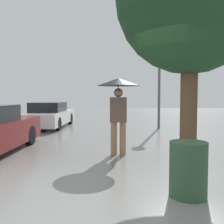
% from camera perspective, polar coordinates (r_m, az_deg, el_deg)
% --- Properties ---
extents(ground_plane, '(60.00, 60.00, 0.00)m').
position_cam_1_polar(ground_plane, '(3.35, -4.15, -22.34)').
color(ground_plane, slate).
extents(pedestrian, '(1.06, 1.06, 1.92)m').
position_cam_1_polar(pedestrian, '(6.22, 1.46, 3.93)').
color(pedestrian, '#9E7051').
rests_on(pedestrian, ground_plane).
extents(parked_car_farthest, '(1.63, 4.36, 1.20)m').
position_cam_1_polar(parked_car_farthest, '(12.52, -14.06, -0.76)').
color(parked_car_farthest, silver).
rests_on(parked_car_farthest, ground_plane).
extents(street_lamp, '(0.39, 0.39, 4.10)m').
position_cam_1_polar(street_lamp, '(11.84, 10.78, 10.70)').
color(street_lamp, '#515456').
rests_on(street_lamp, ground_plane).
extents(trash_bin, '(0.54, 0.54, 0.81)m').
position_cam_1_polar(trash_bin, '(3.89, 17.02, -12.38)').
color(trash_bin, '#2D4C33').
rests_on(trash_bin, ground_plane).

